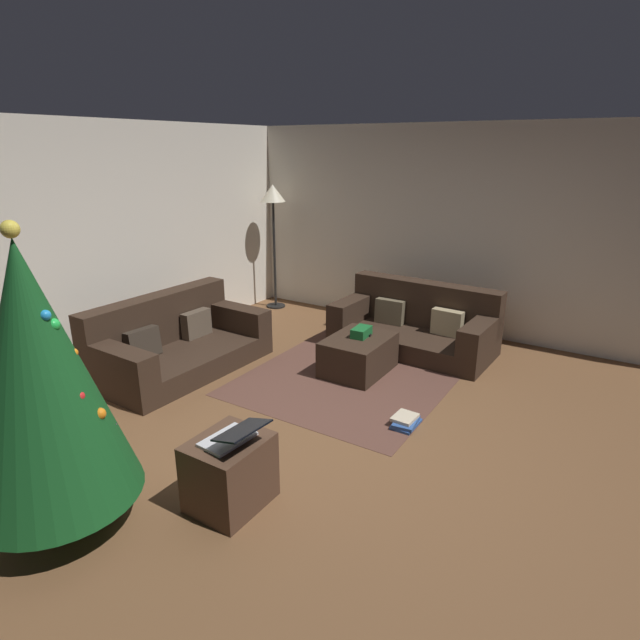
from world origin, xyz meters
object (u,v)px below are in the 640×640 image
Objects in this scene: christmas_tree at (38,376)px; side_table at (230,472)px; couch_right at (416,325)px; gift_box at (361,332)px; tv_remote at (364,335)px; couch_left at (175,343)px; corner_lamp at (273,203)px; ottoman at (358,355)px; laptop at (233,436)px; book_stack at (406,421)px.

christmas_tree is 3.76× the size of side_table.
side_table is (-3.40, -0.07, -0.04)m from couch_right.
gift_box reaches higher than tv_remote.
couch_left is 11.82× the size of tv_remote.
christmas_tree is 1.08× the size of corner_lamp.
side_table is at bearing 173.88° from tv_remote.
ottoman is (0.96, -1.75, -0.09)m from couch_left.
laptop is (-2.39, -0.36, 0.35)m from ottoman.
couch_right is at bearing -13.73° from gift_box.
side_table is (-2.48, -0.29, -0.16)m from tv_remote.
couch_left is at bearing 55.81° from laptop.
couch_right is 3.41m from side_table.
side_table is at bearing -47.36° from christmas_tree.
laptop is at bearing -171.74° from gift_box.
ottoman is 3.16× the size of gift_box.
laptop is (-2.44, -0.35, 0.10)m from gift_box.
side_table is at bearing -146.87° from corner_lamp.
corner_lamp is at bearing 56.66° from ottoman.
couch_left is 7.60× the size of gift_box.
ottoman is 0.22m from tv_remote.
christmas_tree reaches higher than couch_right.
side_table reaches higher than ottoman.
gift_box is at bearing 7.05° from side_table.
couch_right is 6.27× the size of book_stack.
couch_left is 2.75m from corner_lamp.
gift_box is 1.29m from book_stack.
corner_lamp is (3.83, 2.50, 1.30)m from side_table.
couch_left is 2.00m from ottoman.
gift_box is 3.26m from christmas_tree.
christmas_tree is 4.90m from corner_lamp.
gift_box is at bearing 8.26° from laptop.
book_stack is at bearing -147.50° from tv_remote.
gift_box reaches higher than book_stack.
couch_left is at bearing -169.46° from corner_lamp.
couch_left reaches higher than couch_right.
laptop is 1.77m from book_stack.
tv_remote is at bearing -8.76° from christmas_tree.
christmas_tree is at bearing 32.17° from couch_left.
christmas_tree is 5.02× the size of laptop.
side_table is at bearing 56.87° from couch_left.
book_stack is (0.17, -2.65, -0.25)m from couch_left.
couch_left is 2.80m from couch_right.
couch_right is at bearing -26.70° from tv_remote.
couch_right is 11.86× the size of tv_remote.
corner_lamp is at bearing -167.79° from couch_left.
tv_remote is (0.04, -0.01, -0.04)m from gift_box.
gift_box is at bearing -8.73° from christmas_tree.
gift_box is 2.83m from corner_lamp.
corner_lamp is (4.56, 1.72, 0.50)m from christmas_tree.
couch_left is 6.24× the size of book_stack.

